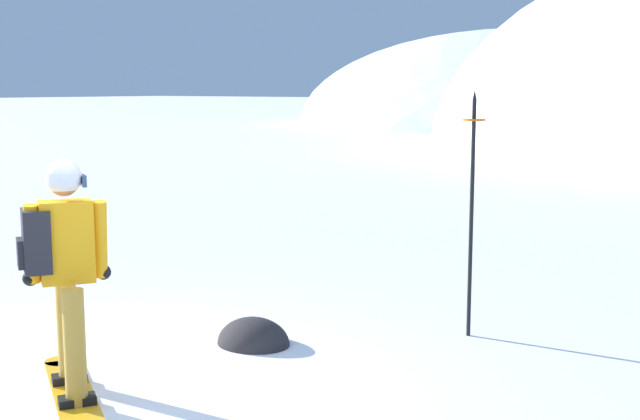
# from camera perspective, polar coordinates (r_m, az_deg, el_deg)

# --- Properties ---
(ground_plane) EXTENTS (300.00, 300.00, 0.00)m
(ground_plane) POSITION_cam_1_polar(r_m,az_deg,el_deg) (6.19, -16.39, -12.80)
(ground_plane) COLOR white
(ridge_peak_far) EXTENTS (25.71, 23.14, 11.10)m
(ridge_peak_far) POSITION_cam_1_polar(r_m,az_deg,el_deg) (50.40, 12.95, 5.70)
(ridge_peak_far) COLOR white
(ridge_peak_far) RESTS_ON ground
(snowboarder_main) EXTENTS (1.59, 1.13, 1.71)m
(snowboarder_main) POSITION_cam_1_polar(r_m,az_deg,el_deg) (6.13, -17.19, -4.08)
(snowboarder_main) COLOR orange
(snowboarder_main) RESTS_ON ground
(piste_marker_near) EXTENTS (0.20, 0.20, 2.19)m
(piste_marker_near) POSITION_cam_1_polar(r_m,az_deg,el_deg) (7.39, 10.37, 0.76)
(piste_marker_near) COLOR black
(piste_marker_near) RESTS_ON ground
(rock_mid) EXTENTS (0.66, 0.56, 0.46)m
(rock_mid) POSITION_cam_1_polar(r_m,az_deg,el_deg) (7.32, -4.59, -9.14)
(rock_mid) COLOR #282628
(rock_mid) RESTS_ON ground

